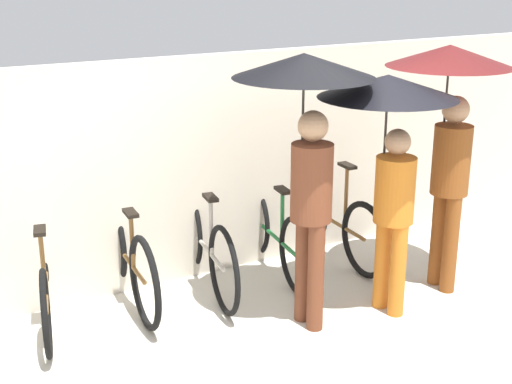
% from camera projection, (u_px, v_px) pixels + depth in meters
% --- Properties ---
extents(back_wall, '(11.20, 0.12, 2.01)m').
position_uv_depth(back_wall, '(188.00, 170.00, 6.33)').
color(back_wall, beige).
rests_on(back_wall, ground).
extents(parked_bicycle_0, '(0.58, 1.68, 0.98)m').
position_uv_depth(parked_bicycle_0, '(46.00, 280.00, 5.67)').
color(parked_bicycle_0, black).
rests_on(parked_bicycle_0, ground).
extents(parked_bicycle_1, '(0.44, 1.73, 1.11)m').
position_uv_depth(parked_bicycle_1, '(128.00, 258.00, 5.98)').
color(parked_bicycle_1, black).
rests_on(parked_bicycle_1, ground).
extents(parked_bicycle_2, '(0.47, 1.78, 1.08)m').
position_uv_depth(parked_bicycle_2, '(205.00, 245.00, 6.26)').
color(parked_bicycle_2, black).
rests_on(parked_bicycle_2, ground).
extents(parked_bicycle_3, '(0.44, 1.69, 1.01)m').
position_uv_depth(parked_bicycle_3, '(274.00, 234.00, 6.57)').
color(parked_bicycle_3, black).
rests_on(parked_bicycle_3, ground).
extents(parked_bicycle_4, '(0.44, 1.73, 1.09)m').
position_uv_depth(parked_bicycle_4, '(335.00, 220.00, 6.91)').
color(parked_bicycle_4, black).
rests_on(parked_bicycle_4, ground).
extents(pedestrian_leading, '(1.07, 1.07, 2.14)m').
position_uv_depth(pedestrian_leading, '(306.00, 113.00, 5.27)').
color(pedestrian_leading, brown).
rests_on(pedestrian_leading, ground).
extents(pedestrian_center, '(1.10, 1.10, 1.95)m').
position_uv_depth(pedestrian_center, '(390.00, 123.00, 5.54)').
color(pedestrian_center, '#C66B1E').
rests_on(pedestrian_center, ground).
extents(pedestrian_trailing, '(1.05, 1.05, 2.12)m').
position_uv_depth(pedestrian_trailing, '(450.00, 98.00, 5.93)').
color(pedestrian_trailing, brown).
rests_on(pedestrian_trailing, ground).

